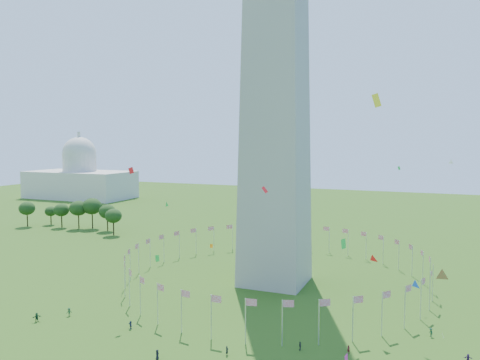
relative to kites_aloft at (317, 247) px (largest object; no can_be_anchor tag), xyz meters
name	(u,v)px	position (x,y,z in m)	size (l,w,h in m)	color
flag_ring	(275,266)	(-18.15, 29.06, -13.21)	(80.24, 80.24, 9.00)	silver
capitol_building	(80,164)	(-198.15, 159.06, 5.29)	(70.00, 35.00, 46.00)	beige
crowd	(216,351)	(-14.36, -16.97, -16.83)	(94.95, 65.18, 1.94)	#20264B
kites_aloft	(317,247)	(0.00, 0.00, 0.00)	(98.45, 71.87, 40.66)	red
tree_line_west	(79,216)	(-121.50, 70.15, -11.97)	(55.34, 16.41, 13.14)	#254B19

